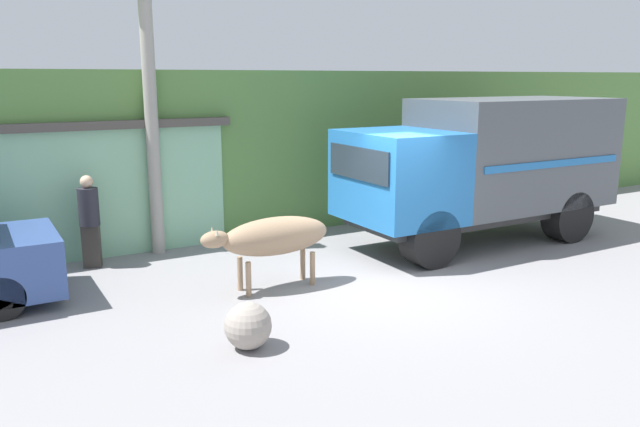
{
  "coord_description": "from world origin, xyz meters",
  "views": [
    {
      "loc": [
        -6.05,
        -8.13,
        3.44
      ],
      "look_at": [
        -0.75,
        1.12,
        1.11
      ],
      "focal_mm": 35.0,
      "sensor_mm": 36.0,
      "label": 1
    }
  ],
  "objects_px": {
    "brown_cow": "(274,237)",
    "pedestrian_on_hill": "(89,218)",
    "utility_pole": "(151,104)",
    "roadside_rock": "(248,326)",
    "cargo_truck": "(486,163)"
  },
  "relations": [
    {
      "from": "pedestrian_on_hill",
      "to": "utility_pole",
      "type": "height_order",
      "value": "utility_pole"
    },
    {
      "from": "utility_pole",
      "to": "roadside_rock",
      "type": "xyz_separation_m",
      "value": [
        -0.25,
        -5.07,
        -2.63
      ]
    },
    {
      "from": "brown_cow",
      "to": "cargo_truck",
      "type": "bearing_deg",
      "value": -5.35
    },
    {
      "from": "pedestrian_on_hill",
      "to": "utility_pole",
      "type": "distance_m",
      "value": 2.43
    },
    {
      "from": "cargo_truck",
      "to": "pedestrian_on_hill",
      "type": "xyz_separation_m",
      "value": [
        -7.59,
        2.21,
        -0.75
      ]
    },
    {
      "from": "brown_cow",
      "to": "roadside_rock",
      "type": "bearing_deg",
      "value": -134.92
    },
    {
      "from": "brown_cow",
      "to": "utility_pole",
      "type": "bearing_deg",
      "value": 98.13
    },
    {
      "from": "cargo_truck",
      "to": "utility_pole",
      "type": "distance_m",
      "value": 6.88
    },
    {
      "from": "pedestrian_on_hill",
      "to": "utility_pole",
      "type": "xyz_separation_m",
      "value": [
        1.33,
        0.36,
        2.01
      ]
    },
    {
      "from": "utility_pole",
      "to": "roadside_rock",
      "type": "relative_size",
      "value": 9.2
    },
    {
      "from": "pedestrian_on_hill",
      "to": "roadside_rock",
      "type": "bearing_deg",
      "value": 123.64
    },
    {
      "from": "brown_cow",
      "to": "pedestrian_on_hill",
      "type": "height_order",
      "value": "pedestrian_on_hill"
    },
    {
      "from": "cargo_truck",
      "to": "roadside_rock",
      "type": "bearing_deg",
      "value": -161.47
    },
    {
      "from": "pedestrian_on_hill",
      "to": "cargo_truck",
      "type": "bearing_deg",
      "value": -175.57
    },
    {
      "from": "cargo_truck",
      "to": "pedestrian_on_hill",
      "type": "bearing_deg",
      "value": 161.32
    }
  ]
}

